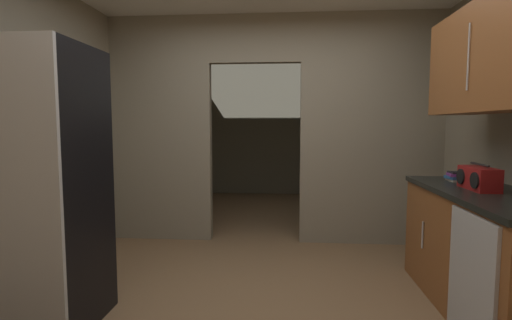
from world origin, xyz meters
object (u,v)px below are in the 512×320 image
dishwasher (471,283)px  book_stack (456,177)px  boombox (479,178)px  refrigerator (34,189)px

dishwasher → book_stack: bearing=72.9°
boombox → book_stack: boombox is taller
refrigerator → book_stack: (3.06, 0.90, -0.01)m
refrigerator → book_stack: size_ratio=11.16×
dishwasher → book_stack: book_stack is taller
book_stack → boombox: bearing=-93.2°
dishwasher → book_stack: (0.30, 0.98, 0.51)m
refrigerator → boombox: bearing=8.9°
refrigerator → boombox: 3.08m
refrigerator → book_stack: bearing=16.3°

